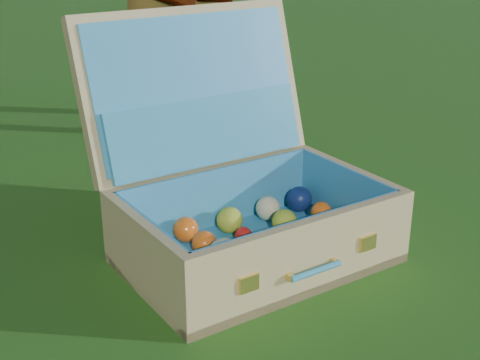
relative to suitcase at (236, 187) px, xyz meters
The scene contains 2 objects.
ground 0.19m from the suitcase, 73.86° to the left, with size 60.00×60.00×0.00m, color #215114.
suitcase is the anchor object (origin of this frame).
Camera 1 is at (-0.72, -1.37, 0.75)m, focal length 50.00 mm.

